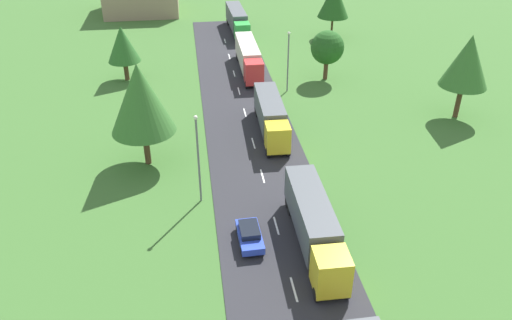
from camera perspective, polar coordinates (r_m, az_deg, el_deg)
name	(u,v)px	position (r m, az deg, el deg)	size (l,w,h in m)	color
road	(296,296)	(36.75, 4.51, -15.10)	(10.00, 140.00, 0.06)	#2B2B30
truck_second	(314,223)	(39.53, 6.60, -7.11)	(2.61, 12.41, 3.72)	yellow
truck_third	(271,115)	(55.79, 1.70, 5.13)	(2.77, 11.92, 3.59)	yellow
truck_fourth	(249,56)	(73.16, -0.85, 11.64)	(2.54, 13.66, 3.74)	red
truck_fifth	(237,20)	(91.35, -2.14, 15.58)	(2.87, 13.89, 3.78)	green
car_third	(250,235)	(40.37, -0.72, -8.45)	(1.91, 4.03, 1.40)	blue
lamppost_second	(198,155)	(43.15, -6.56, 0.52)	(0.36, 0.36, 8.47)	slate
lamppost_third	(288,59)	(65.64, 3.65, 11.35)	(0.36, 0.36, 7.95)	slate
tree_oak	(123,44)	(71.47, -14.86, 12.55)	(4.38, 4.38, 7.49)	#513823
tree_birch	(140,98)	(48.82, -12.94, 6.80)	(6.23, 6.23, 10.52)	#513823
tree_maple	(467,61)	(62.22, 22.80, 10.26)	(5.40, 5.40, 9.90)	#513823
tree_pine	(327,48)	(70.24, 8.07, 12.47)	(4.52, 4.52, 6.78)	#513823
tree_elm	(334,0)	(88.44, 8.81, 17.48)	(5.20, 5.20, 9.17)	#513823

